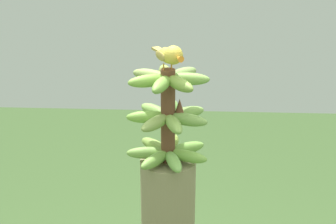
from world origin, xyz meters
TOP-DOWN VIEW (x-y plane):
  - banana_bunch at (-0.00, -0.00)m, footprint 0.28×0.28m
  - perched_bird at (-0.01, 0.02)m, footprint 0.11×0.18m

SIDE VIEW (x-z plane):
  - banana_bunch at x=0.00m, z-range 1.37..1.69m
  - perched_bird at x=-0.01m, z-range 1.70..1.79m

